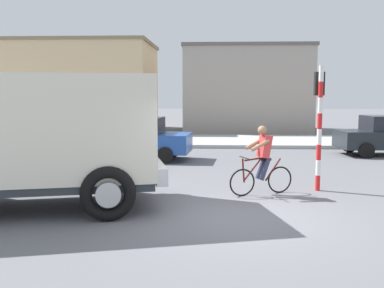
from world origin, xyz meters
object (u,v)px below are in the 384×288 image
object	(u,v)px
car_red_near	(136,138)
traffic_light_pole	(319,111)
pedestrian_near_kerb	(140,137)
truck_foreground	(32,133)
cyclist	(262,160)

from	to	relation	value
car_red_near	traffic_light_pole	bearing A→B (deg)	-41.62
car_red_near	pedestrian_near_kerb	size ratio (longest dim) A/B	2.55
truck_foreground	cyclist	bearing A→B (deg)	17.33
cyclist	truck_foreground	bearing A→B (deg)	-162.67
truck_foreground	pedestrian_near_kerb	size ratio (longest dim) A/B	3.61
traffic_light_pole	pedestrian_near_kerb	xyz separation A→B (m)	(-5.48, 5.05, -1.22)
cyclist	car_red_near	xyz separation A→B (m)	(-4.12, 5.60, -0.05)
cyclist	car_red_near	distance (m)	6.95
cyclist	traffic_light_pole	xyz separation A→B (m)	(1.50, 0.61, 1.20)
cyclist	car_red_near	bearing A→B (deg)	126.34
cyclist	pedestrian_near_kerb	bearing A→B (deg)	125.14
traffic_light_pole	truck_foreground	bearing A→B (deg)	-161.59
traffic_light_pole	car_red_near	size ratio (longest dim) A/B	0.77
traffic_light_pole	pedestrian_near_kerb	size ratio (longest dim) A/B	1.98
truck_foreground	cyclist	xyz separation A→B (m)	(5.11, 1.59, -0.80)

